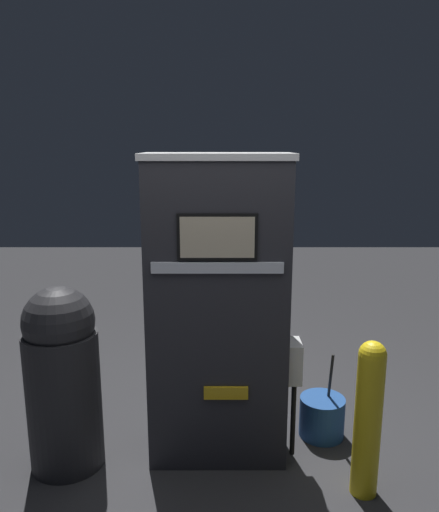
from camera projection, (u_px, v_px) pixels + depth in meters
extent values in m
plane|color=#2D2D30|center=(219.00, 470.00, 3.18)|extent=(14.00, 14.00, 0.00)
cube|color=#28282D|center=(220.00, 383.00, 3.27)|extent=(0.87, 0.42, 0.99)
cube|color=#28282D|center=(220.00, 238.00, 3.06)|extent=(0.87, 0.42, 0.95)
cube|color=silver|center=(220.00, 156.00, 2.95)|extent=(0.90, 0.45, 0.04)
cube|color=black|center=(219.00, 237.00, 2.84)|extent=(0.46, 0.01, 0.27)
cube|color=beige|center=(219.00, 237.00, 2.83)|extent=(0.42, 0.01, 0.24)
cube|color=silver|center=(219.00, 268.00, 2.87)|extent=(0.77, 0.02, 0.06)
cube|color=gold|center=(228.00, 393.00, 3.05)|extent=(0.27, 0.02, 0.08)
cube|color=silver|center=(296.00, 361.00, 3.15)|extent=(0.09, 0.19, 0.26)
cylinder|color=black|center=(295.00, 420.00, 3.17)|extent=(0.03, 0.03, 0.49)
cylinder|color=yellow|center=(370.00, 426.00, 2.88)|extent=(0.16, 0.16, 0.88)
sphere|color=yellow|center=(375.00, 355.00, 2.78)|extent=(0.16, 0.16, 0.16)
cylinder|color=#232326|center=(67.00, 400.00, 3.16)|extent=(0.46, 0.46, 0.89)
sphere|color=#232326|center=(61.00, 322.00, 3.05)|extent=(0.44, 0.44, 0.44)
cylinder|color=#1E478C|center=(324.00, 417.00, 3.53)|extent=(0.32, 0.32, 0.28)
cylinder|color=black|center=(333.00, 377.00, 3.46)|extent=(0.02, 0.10, 0.37)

